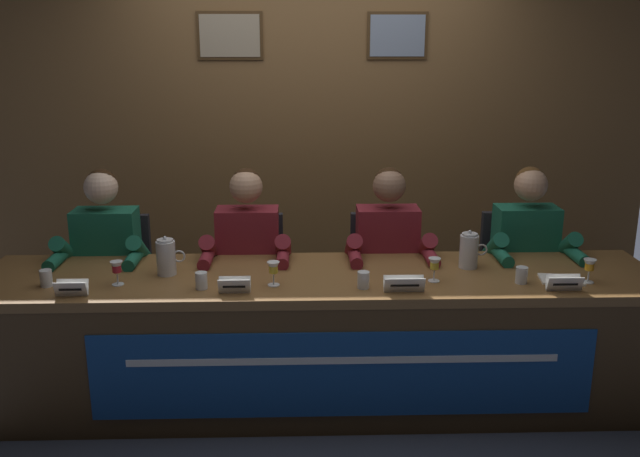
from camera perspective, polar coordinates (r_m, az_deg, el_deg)
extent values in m
plane|color=#383D4C|center=(3.95, 0.00, -13.81)|extent=(12.00, 12.00, 0.00)
cube|color=brown|center=(4.96, -0.51, 8.16)|extent=(4.78, 0.12, 2.60)
cube|color=#4C3319|center=(4.87, -7.43, 15.47)|extent=(0.44, 0.02, 0.32)
cube|color=tan|center=(4.86, -7.45, 15.47)|extent=(0.40, 0.01, 0.28)
cube|color=#4C3319|center=(4.89, 6.38, 15.50)|extent=(0.41, 0.02, 0.31)
cube|color=#8C99AD|center=(4.88, 6.40, 15.50)|extent=(0.37, 0.01, 0.27)
cube|color=brown|center=(3.66, 0.00, -4.15)|extent=(3.58, 0.75, 0.05)
cube|color=#4C341B|center=(3.48, 0.18, -11.81)|extent=(3.52, 0.04, 0.68)
cube|color=#4C341B|center=(4.22, 24.60, -8.21)|extent=(0.08, 0.67, 0.68)
cube|color=#19478C|center=(3.46, 1.93, -11.95)|extent=(2.47, 0.01, 0.45)
cube|color=white|center=(3.42, 1.95, -10.82)|extent=(2.10, 0.00, 0.04)
cylinder|color=black|center=(4.51, -16.27, -10.40)|extent=(0.44, 0.44, 0.02)
cylinder|color=black|center=(4.42, -16.47, -7.96)|extent=(0.05, 0.05, 0.39)
cube|color=#232328|center=(4.35, -16.69, -5.40)|extent=(0.44, 0.44, 0.03)
cube|color=#232328|center=(4.46, -16.28, -1.66)|extent=(0.40, 0.05, 0.44)
cylinder|color=black|center=(4.15, -19.03, -9.79)|extent=(0.10, 0.10, 0.45)
cylinder|color=black|center=(4.09, -16.32, -9.90)|extent=(0.10, 0.10, 0.45)
cylinder|color=black|center=(4.17, -18.77, -5.51)|extent=(0.13, 0.34, 0.13)
cylinder|color=black|center=(4.12, -16.10, -5.56)|extent=(0.13, 0.34, 0.13)
cube|color=#196047|center=(4.22, -17.11, -1.67)|extent=(0.36, 0.20, 0.48)
sphere|color=beige|center=(4.11, -17.59, 3.24)|extent=(0.19, 0.19, 0.19)
sphere|color=#331E0F|center=(4.12, -17.55, 3.49)|extent=(0.17, 0.17, 0.17)
cylinder|color=#196047|center=(4.19, -20.25, -1.81)|extent=(0.09, 0.30, 0.25)
cylinder|color=#196047|center=(4.07, -14.64, -1.81)|extent=(0.09, 0.30, 0.25)
cylinder|color=#196047|center=(4.04, -20.94, -2.46)|extent=(0.07, 0.24, 0.07)
cylinder|color=#196047|center=(3.92, -15.14, -2.48)|extent=(0.07, 0.24, 0.07)
cube|color=white|center=(3.53, -19.87, -4.74)|extent=(0.15, 0.03, 0.08)
cube|color=white|center=(3.56, -19.71, -4.55)|extent=(0.15, 0.03, 0.08)
cube|color=black|center=(3.53, -19.89, -4.76)|extent=(0.11, 0.01, 0.01)
cylinder|color=white|center=(3.64, -16.29, -4.44)|extent=(0.06, 0.06, 0.00)
cylinder|color=white|center=(3.63, -16.33, -4.00)|extent=(0.01, 0.01, 0.05)
cone|color=white|center=(3.62, -16.40, -3.10)|extent=(0.06, 0.06, 0.06)
cylinder|color=#B21E2D|center=(3.62, -16.39, -3.20)|extent=(0.04, 0.04, 0.04)
cylinder|color=silver|center=(3.73, -21.62, -3.82)|extent=(0.06, 0.06, 0.08)
cylinder|color=silver|center=(3.73, -21.60, -4.07)|extent=(0.05, 0.05, 0.05)
cylinder|color=black|center=(4.38, -5.65, -10.63)|extent=(0.44, 0.44, 0.02)
cylinder|color=black|center=(4.29, -5.72, -8.13)|extent=(0.05, 0.05, 0.39)
cube|color=#232328|center=(4.21, -5.80, -5.49)|extent=(0.44, 0.44, 0.03)
cube|color=#232328|center=(4.32, -5.71, -1.62)|extent=(0.40, 0.05, 0.44)
cylinder|color=black|center=(3.98, -7.53, -10.10)|extent=(0.10, 0.10, 0.45)
cylinder|color=black|center=(3.96, -4.60, -10.12)|extent=(0.10, 0.10, 0.45)
cylinder|color=black|center=(4.01, -7.45, -5.64)|extent=(0.13, 0.34, 0.13)
cylinder|color=black|center=(3.99, -4.59, -5.64)|extent=(0.13, 0.34, 0.13)
cube|color=maroon|center=(4.08, -5.95, -1.64)|extent=(0.36, 0.20, 0.48)
sphere|color=tan|center=(3.97, -6.12, 3.46)|extent=(0.19, 0.19, 0.19)
sphere|color=#331E0F|center=(3.98, -6.11, 3.71)|extent=(0.17, 0.17, 0.17)
cylinder|color=maroon|center=(4.00, -9.06, -1.80)|extent=(0.09, 0.30, 0.25)
cylinder|color=maroon|center=(3.97, -3.03, -1.77)|extent=(0.09, 0.30, 0.25)
cylinder|color=maroon|center=(3.85, -9.35, -2.48)|extent=(0.07, 0.24, 0.07)
cylinder|color=maroon|center=(3.82, -3.08, -2.46)|extent=(0.07, 0.24, 0.07)
cube|color=white|center=(3.39, -7.09, -4.77)|extent=(0.16, 0.03, 0.08)
cube|color=white|center=(3.42, -7.04, -4.57)|extent=(0.16, 0.03, 0.08)
cube|color=black|center=(3.38, -7.10, -4.79)|extent=(0.11, 0.01, 0.01)
cylinder|color=white|center=(3.50, -3.83, -4.66)|extent=(0.06, 0.06, 0.00)
cylinder|color=white|center=(3.49, -3.84, -4.20)|extent=(0.01, 0.01, 0.05)
cone|color=white|center=(3.47, -3.86, -3.27)|extent=(0.06, 0.06, 0.06)
cylinder|color=yellow|center=(3.47, -3.86, -3.37)|extent=(0.04, 0.04, 0.04)
cylinder|color=silver|center=(3.48, -9.74, -4.25)|extent=(0.06, 0.06, 0.08)
cylinder|color=silver|center=(3.49, -9.73, -4.51)|extent=(0.05, 0.05, 0.05)
cylinder|color=black|center=(4.40, 5.25, -10.50)|extent=(0.44, 0.44, 0.02)
cylinder|color=black|center=(4.31, 5.32, -8.00)|extent=(0.05, 0.05, 0.39)
cube|color=#232328|center=(4.23, 5.39, -5.37)|extent=(0.44, 0.44, 0.03)
cube|color=#232328|center=(4.34, 5.15, -1.53)|extent=(0.40, 0.05, 0.44)
cylinder|color=black|center=(3.98, 4.47, -10.01)|extent=(0.10, 0.10, 0.45)
cylinder|color=black|center=(4.01, 7.36, -9.92)|extent=(0.10, 0.10, 0.45)
cylinder|color=black|center=(4.01, 4.33, -5.55)|extent=(0.13, 0.34, 0.13)
cylinder|color=black|center=(4.03, 7.17, -5.49)|extent=(0.13, 0.34, 0.13)
cube|color=maroon|center=(4.10, 5.55, -1.54)|extent=(0.36, 0.20, 0.48)
sphere|color=#8E664C|center=(3.99, 5.72, 3.53)|extent=(0.19, 0.19, 0.19)
sphere|color=#331E0F|center=(4.00, 5.70, 3.79)|extent=(0.17, 0.17, 0.17)
cylinder|color=maroon|center=(3.98, 2.73, -1.72)|extent=(0.09, 0.30, 0.25)
cylinder|color=maroon|center=(4.03, 8.69, -1.65)|extent=(0.09, 0.30, 0.25)
cylinder|color=maroon|center=(3.83, 2.91, -2.40)|extent=(0.07, 0.24, 0.07)
cylinder|color=maroon|center=(3.88, 9.10, -2.32)|extent=(0.07, 0.24, 0.07)
cube|color=white|center=(3.40, 6.99, -4.67)|extent=(0.20, 0.03, 0.08)
cube|color=white|center=(3.43, 6.91, -4.48)|extent=(0.20, 0.03, 0.08)
cube|color=black|center=(3.40, 7.00, -4.69)|extent=(0.14, 0.01, 0.01)
cylinder|color=white|center=(3.60, 9.35, -4.27)|extent=(0.06, 0.06, 0.00)
cylinder|color=white|center=(3.59, 9.37, -3.83)|extent=(0.01, 0.01, 0.05)
cone|color=white|center=(3.57, 9.41, -2.92)|extent=(0.06, 0.06, 0.06)
cylinder|color=yellow|center=(3.57, 9.40, -3.02)|extent=(0.04, 0.04, 0.04)
cylinder|color=silver|center=(3.45, 3.59, -4.24)|extent=(0.06, 0.06, 0.08)
cylinder|color=silver|center=(3.45, 3.59, -4.51)|extent=(0.05, 0.05, 0.05)
cylinder|color=black|center=(4.57, 15.68, -10.02)|extent=(0.44, 0.44, 0.02)
cylinder|color=black|center=(4.48, 15.87, -7.61)|extent=(0.05, 0.05, 0.39)
cube|color=#232328|center=(4.40, 16.07, -5.07)|extent=(0.44, 0.44, 0.03)
cube|color=#232328|center=(4.51, 15.55, -1.39)|extent=(0.40, 0.05, 0.44)
cylinder|color=black|center=(4.15, 15.97, -9.51)|extent=(0.10, 0.10, 0.45)
cylinder|color=black|center=(4.21, 18.60, -9.34)|extent=(0.10, 0.10, 0.45)
cylinder|color=black|center=(4.17, 15.64, -5.24)|extent=(0.13, 0.34, 0.13)
cylinder|color=black|center=(4.24, 18.23, -5.14)|extent=(0.13, 0.34, 0.13)
cube|color=#196047|center=(4.28, 16.49, -1.39)|extent=(0.36, 0.20, 0.48)
sphere|color=tan|center=(4.17, 16.97, 3.46)|extent=(0.19, 0.19, 0.19)
sphere|color=#593819|center=(4.18, 16.92, 3.71)|extent=(0.17, 0.17, 0.17)
cylinder|color=#196047|center=(4.12, 14.16, -1.57)|extent=(0.09, 0.30, 0.25)
cylinder|color=#196047|center=(4.26, 19.61, -1.47)|extent=(0.09, 0.30, 0.25)
cylinder|color=#196047|center=(3.98, 14.77, -2.22)|extent=(0.07, 0.24, 0.07)
cylinder|color=#196047|center=(4.12, 20.39, -2.10)|extent=(0.07, 0.24, 0.07)
cube|color=white|center=(3.60, 19.55, -4.35)|extent=(0.17, 0.03, 0.08)
cube|color=white|center=(3.63, 19.36, -4.17)|extent=(0.17, 0.03, 0.08)
cube|color=black|center=(3.59, 19.57, -4.36)|extent=(0.12, 0.01, 0.01)
cylinder|color=white|center=(3.79, 21.18, -4.13)|extent=(0.06, 0.06, 0.00)
cylinder|color=white|center=(3.78, 21.22, -3.71)|extent=(0.01, 0.01, 0.05)
cone|color=white|center=(3.76, 21.31, -2.84)|extent=(0.06, 0.06, 0.06)
cylinder|color=orange|center=(3.76, 21.30, -2.94)|extent=(0.04, 0.04, 0.04)
cylinder|color=silver|center=(3.65, 16.26, -3.70)|extent=(0.06, 0.06, 0.08)
cylinder|color=silver|center=(3.66, 16.24, -3.96)|extent=(0.05, 0.05, 0.05)
cylinder|color=silver|center=(3.71, -12.55, -2.39)|extent=(0.10, 0.10, 0.18)
cylinder|color=silver|center=(3.68, -12.64, -0.97)|extent=(0.08, 0.09, 0.01)
sphere|color=silver|center=(3.68, -12.65, -0.76)|extent=(0.02, 0.02, 0.02)
torus|color=silver|center=(3.69, -11.53, -2.26)|extent=(0.07, 0.01, 0.07)
cylinder|color=silver|center=(3.81, 12.15, -1.86)|extent=(0.10, 0.10, 0.18)
cylinder|color=silver|center=(3.79, 12.23, -0.48)|extent=(0.08, 0.09, 0.01)
sphere|color=silver|center=(3.78, 12.24, -0.27)|extent=(0.02, 0.02, 0.02)
torus|color=silver|center=(3.83, 13.14, -1.72)|extent=(0.07, 0.01, 0.07)
cube|color=white|center=(3.76, 19.24, -3.99)|extent=(0.23, 0.18, 0.01)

